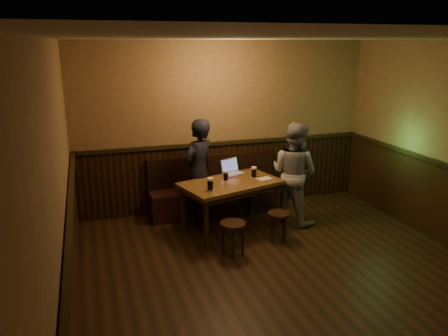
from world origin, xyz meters
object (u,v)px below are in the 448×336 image
pint_right (254,172)px  bench (215,194)px  person_grey (294,173)px  stool_left (233,229)px  person_suit (199,172)px  stool_right (279,218)px  pub_table (231,188)px  pint_mid (226,176)px  pint_left (210,184)px  laptop (232,170)px

pint_right → bench: bearing=120.9°
pint_right → person_grey: bearing=-7.0°
stool_left → person_suit: bearing=97.2°
stool_left → stool_right: 0.79m
pub_table → pint_mid: pint_mid is taller
pub_table → pint_left: 0.51m
pint_mid → person_suit: bearing=134.4°
pint_right → laptop: bearing=132.4°
pub_table → pint_right: (0.41, 0.11, 0.19)m
stool_left → pint_mid: 1.00m
pint_mid → pint_left: bearing=-134.2°
stool_left → laptop: 1.31m
bench → pint_right: bench is taller
bench → pint_mid: size_ratio=14.70×
pub_table → stool_right: (0.53, -0.57, -0.32)m
pub_table → laptop: 0.45m
bench → pint_left: 1.25m
bench → stool_right: bearing=-68.6°
person_grey → person_suit: bearing=42.8°
stool_right → pint_mid: size_ratio=2.89×
person_grey → pub_table: bearing=59.8°
stool_left → pint_right: size_ratio=2.75×
pint_right → stool_right: bearing=-79.6°
bench → pint_right: (0.41, -0.68, 0.54)m
pint_right → person_grey: 0.64m
laptop → person_grey: bearing=-43.0°
pint_left → pint_mid: (0.34, 0.35, -0.01)m
pint_right → person_suit: 0.85m
person_suit → person_grey: 1.48m
pint_left → laptop: (0.54, 0.65, -0.03)m
person_suit → stool_left: bearing=63.1°
stool_right → pint_mid: bearing=131.6°
pint_mid → person_grey: 1.10m
person_suit → person_grey: (1.43, -0.39, -0.03)m
laptop → person_grey: 0.97m
pint_left → laptop: bearing=50.3°
bench → stool_right: bench is taller
stool_left → pint_mid: (0.18, 0.86, 0.48)m
laptop → pub_table: bearing=-132.5°
pint_left → person_grey: size_ratio=0.11×
pub_table → pint_left: (-0.39, -0.27, 0.19)m
person_suit → pint_left: bearing=54.8°
pint_left → pint_mid: size_ratio=1.18×
person_grey → stool_left: bearing=90.5°
pint_mid → laptop: laptop is taller
pint_mid → laptop: bearing=56.6°
person_suit → pub_table: bearing=97.8°
stool_left → person_suit: size_ratio=0.28×
bench → pub_table: size_ratio=1.36×
bench → person_suit: bearing=-135.9°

